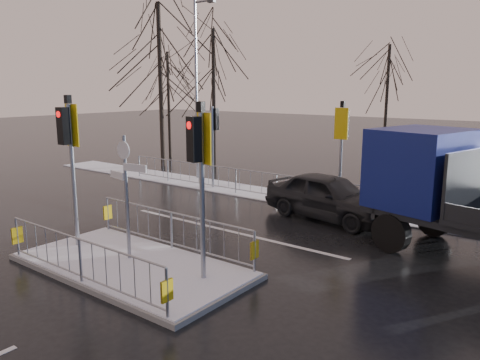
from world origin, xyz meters
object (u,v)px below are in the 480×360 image
Objects in this scene: car_far_lane at (329,196)px; flatbed_truck at (456,191)px; street_lamp_left at (197,84)px; traffic_island at (131,253)px.

car_far_lane is 0.61× the size of flatbed_truck.
car_far_lane is 4.39m from flatbed_truck.
car_far_lane is at bearing -17.57° from street_lamp_left.
traffic_island reaches higher than car_far_lane.
car_far_lane is (1.80, 6.89, 0.38)m from traffic_island.
traffic_island is at bearing 174.39° from car_far_lane.
street_lamp_left reaches higher than traffic_island.
flatbed_truck is at bearing -95.73° from car_far_lane.
car_far_lane is at bearing 165.24° from flatbed_truck.
car_far_lane is at bearing 75.35° from traffic_island.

